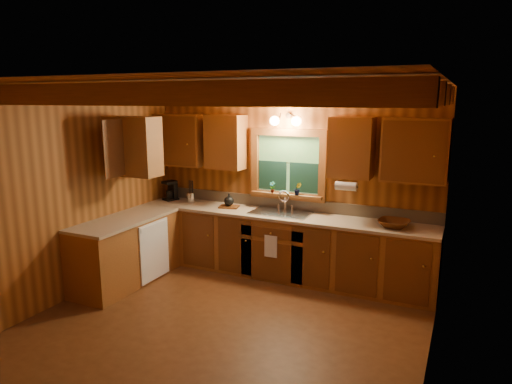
{
  "coord_description": "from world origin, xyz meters",
  "views": [
    {
      "loc": [
        2.28,
        -4.08,
        2.45
      ],
      "look_at": [
        0.0,
        0.8,
        1.35
      ],
      "focal_mm": 31.94,
      "sensor_mm": 36.0,
      "label": 1
    }
  ],
  "objects_px": {
    "wicker_basket": "(394,224)",
    "cutting_board": "(229,207)",
    "sink": "(280,216)",
    "coffee_maker": "(171,190)"
  },
  "relations": [
    {
      "from": "sink",
      "to": "wicker_basket",
      "type": "relative_size",
      "value": 2.13
    },
    {
      "from": "coffee_maker",
      "to": "cutting_board",
      "type": "bearing_deg",
      "value": 16.67
    },
    {
      "from": "coffee_maker",
      "to": "wicker_basket",
      "type": "bearing_deg",
      "value": 18.91
    },
    {
      "from": "sink",
      "to": "cutting_board",
      "type": "relative_size",
      "value": 2.95
    },
    {
      "from": "wicker_basket",
      "to": "cutting_board",
      "type": "bearing_deg",
      "value": 178.53
    },
    {
      "from": "cutting_board",
      "to": "wicker_basket",
      "type": "bearing_deg",
      "value": -14.93
    },
    {
      "from": "wicker_basket",
      "to": "sink",
      "type": "bearing_deg",
      "value": 177.66
    },
    {
      "from": "sink",
      "to": "cutting_board",
      "type": "height_order",
      "value": "sink"
    },
    {
      "from": "sink",
      "to": "coffee_maker",
      "type": "distance_m",
      "value": 1.89
    },
    {
      "from": "cutting_board",
      "to": "wicker_basket",
      "type": "distance_m",
      "value": 2.34
    }
  ]
}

